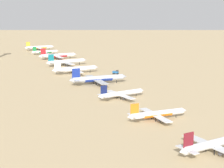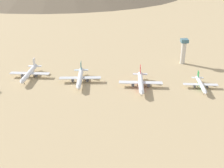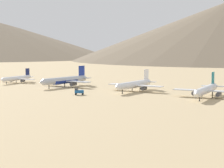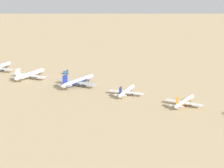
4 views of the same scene
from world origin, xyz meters
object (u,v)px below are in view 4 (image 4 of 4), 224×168
parked_jet_1 (184,101)px  service_truck (66,72)px  parked_jet_2 (126,91)px  parked_jet_3 (78,81)px  parked_jet_4 (30,74)px

parked_jet_1 → service_truck: 144.56m
parked_jet_1 → parked_jet_2: (9.03, 51.13, 0.07)m
parked_jet_3 → parked_jet_4: 54.36m
parked_jet_1 → parked_jet_2: bearing=80.0°
parked_jet_4 → service_truck: parked_jet_4 is taller
parked_jet_2 → service_truck: parked_jet_2 is taller
parked_jet_2 → parked_jet_4: parked_jet_4 is taller
parked_jet_2 → parked_jet_4: size_ratio=0.82×
parked_jet_4 → service_truck: 37.60m
parked_jet_1 → parked_jet_3: bearing=79.6°
parked_jet_2 → parked_jet_3: (9.64, 50.13, 1.07)m
parked_jet_2 → parked_jet_3: parked_jet_3 is taller
parked_jet_2 → parked_jet_4: (15.18, 104.21, 0.74)m
parked_jet_3 → parked_jet_4: size_ratio=1.07×
parked_jet_1 → service_truck: bearing=67.7°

